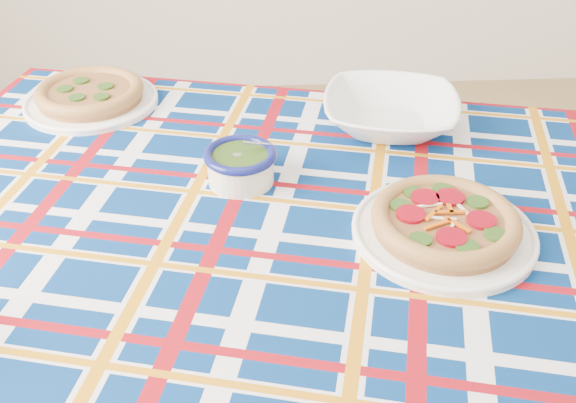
{
  "coord_description": "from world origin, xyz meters",
  "views": [
    {
      "loc": [
        -0.49,
        -1.03,
        1.4
      ],
      "look_at": [
        -0.44,
        -0.14,
        0.77
      ],
      "focal_mm": 40.0,
      "sensor_mm": 36.0,
      "label": 1
    }
  ],
  "objects_px": {
    "serving_bowl": "(390,112)",
    "main_focaccia_plate": "(445,221)",
    "pesto_bowl": "(240,163)",
    "dining_table": "(321,258)"
  },
  "relations": [
    {
      "from": "dining_table",
      "to": "pesto_bowl",
      "type": "relative_size",
      "value": 13.48
    },
    {
      "from": "serving_bowl",
      "to": "main_focaccia_plate",
      "type": "bearing_deg",
      "value": -87.17
    },
    {
      "from": "dining_table",
      "to": "serving_bowl",
      "type": "relative_size",
      "value": 6.4
    },
    {
      "from": "dining_table",
      "to": "pesto_bowl",
      "type": "distance_m",
      "value": 0.23
    },
    {
      "from": "main_focaccia_plate",
      "to": "serving_bowl",
      "type": "xyz_separation_m",
      "value": [
        -0.02,
        0.37,
        0.0
      ]
    },
    {
      "from": "main_focaccia_plate",
      "to": "pesto_bowl",
      "type": "xyz_separation_m",
      "value": [
        -0.33,
        0.18,
        0.01
      ]
    },
    {
      "from": "main_focaccia_plate",
      "to": "serving_bowl",
      "type": "bearing_deg",
      "value": 92.83
    },
    {
      "from": "serving_bowl",
      "to": "dining_table",
      "type": "bearing_deg",
      "value": -117.98
    },
    {
      "from": "dining_table",
      "to": "main_focaccia_plate",
      "type": "relative_size",
      "value": 5.82
    },
    {
      "from": "main_focaccia_plate",
      "to": "pesto_bowl",
      "type": "bearing_deg",
      "value": 151.11
    }
  ]
}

